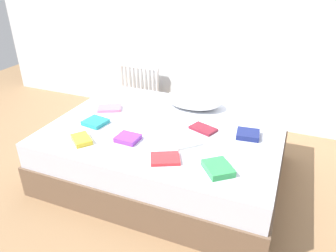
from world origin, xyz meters
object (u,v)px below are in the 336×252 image
Objects in this scene: radiator at (139,85)px; textbook_yellow at (81,139)px; textbook_teal at (95,122)px; textbook_purple at (128,138)px; textbook_white at (187,143)px; textbook_red at (165,159)px; pillow at (193,100)px; bed at (166,151)px; textbook_pink at (109,108)px; textbook_maroon at (203,129)px; textbook_navy at (248,134)px; textbook_green at (218,168)px.

radiator reaches higher than textbook_yellow.
textbook_purple is at bearing -11.06° from textbook_teal.
textbook_red is (-0.08, -0.27, 0.00)m from textbook_white.
pillow is at bearing -37.02° from radiator.
bed is 9.11× the size of textbook_pink.
radiator is at bearing 83.47° from textbook_white.
pillow is at bearing 140.26° from textbook_maroon.
textbook_yellow is at bearing -152.23° from textbook_purple.
radiator is at bearing 96.34° from textbook_red.
textbook_green reaches higher than textbook_navy.
textbook_green is (-0.11, -0.56, 0.00)m from textbook_navy.
textbook_maroon is at bearing 72.12° from textbook_yellow.
bed is at bearing -147.85° from textbook_maroon.
bed is 3.65× the size of pillow.
bed is at bearing 82.06° from textbook_yellow.
textbook_teal is (-0.79, 0.30, 0.01)m from textbook_red.
bed is 0.68m from textbook_teal.
textbook_red is at bearing -57.69° from radiator.
textbook_pink is 1.33m from textbook_navy.
pillow is 0.86m from textbook_purple.
textbook_pink is 1.04m from textbook_red.
textbook_yellow is at bearing -67.88° from textbook_teal.
textbook_red reaches higher than textbook_white.
pillow is 0.72m from textbook_navy.
textbook_red is at bearing -67.92° from bed.
textbook_navy is at bearing -28.38° from textbook_pink.
textbook_yellow is (-0.80, -0.27, 0.01)m from textbook_white.
textbook_navy reaches higher than textbook_pink.
textbook_teal is 0.43m from textbook_purple.
pillow is 0.48m from textbook_maroon.
textbook_maroon is (0.23, -0.42, -0.07)m from pillow.
textbook_white reaches higher than bed.
pillow is 0.82m from textbook_pink.
textbook_yellow is at bearing -122.14° from pillow.
textbook_navy is at bearing 130.77° from textbook_green.
textbook_pink is at bearing -153.78° from pillow.
textbook_maroon reaches higher than bed.
textbook_teal reaches higher than textbook_red.
textbook_yellow is at bearing -136.57° from bed.
textbook_yellow is at bearing -160.87° from textbook_navy.
textbook_purple reaches higher than bed.
textbook_maroon is 1.01m from textbook_yellow.
textbook_navy is at bearing 64.25° from textbook_yellow.
textbook_green is 1.18× the size of textbook_purple.
textbook_pink is 1.05× the size of textbook_red.
textbook_green is (0.50, -0.95, -0.06)m from pillow.
pillow reaches higher than bed.
textbook_white is 1.21× the size of textbook_purple.
pillow is 1.08m from textbook_green.
textbook_green is (1.46, -1.68, 0.17)m from radiator.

